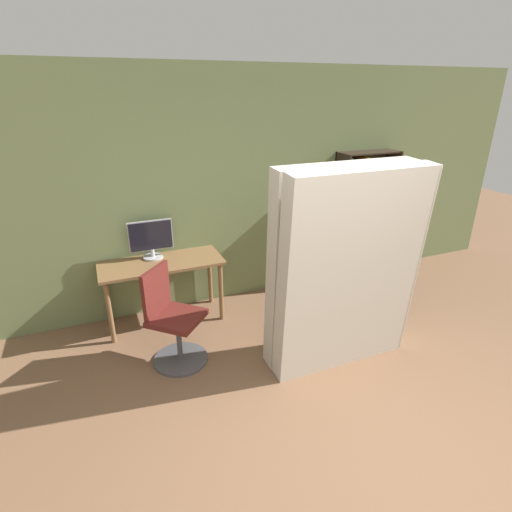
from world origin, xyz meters
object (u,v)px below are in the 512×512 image
bookshelf (355,215)px  mattress_near (352,275)px  monitor (151,238)px  office_chair (173,325)px  mattress_far (338,265)px

bookshelf → mattress_near: 1.97m
mattress_near → monitor: bearing=133.0°
office_chair → mattress_near: 1.71m
monitor → bookshelf: bookshelf is taller
monitor → office_chair: bearing=-89.9°
monitor → mattress_near: 2.16m
office_chair → mattress_far: size_ratio=0.51×
mattress_far → office_chair: bearing=162.6°
monitor → mattress_far: (1.47, -1.36, -0.01)m
office_chair → bookshelf: bookshelf is taller
office_chair → bookshelf: 2.84m
bookshelf → mattress_far: 1.81m
bookshelf → mattress_far: (-1.18, -1.36, 0.04)m
monitor → bookshelf: bearing=0.1°
office_chair → mattress_near: (1.47, -0.68, 0.55)m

